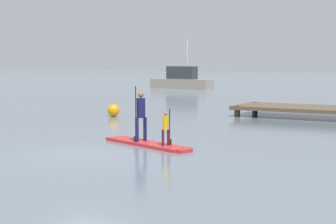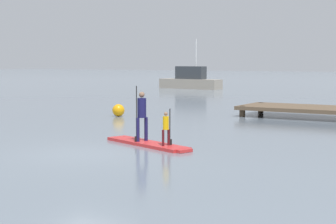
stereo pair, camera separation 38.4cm
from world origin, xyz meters
name	(u,v)px [view 1 (the left image)]	position (x,y,z in m)	size (l,w,h in m)	color
ground_plane	(85,154)	(0.00, 0.00, 0.00)	(240.00, 240.00, 0.00)	slate
paddleboard_near	(148,144)	(0.75, 2.24, 0.05)	(3.67, 1.89, 0.10)	red
paddler_adult	(141,113)	(0.43, 2.35, 1.02)	(0.36, 0.48, 1.80)	#19194C
paddler_child_solo	(166,127)	(1.59, 1.95, 0.68)	(0.23, 0.36, 1.13)	#4C1419
fishing_boat_green_midground	(181,81)	(-14.96, 34.27, 0.78)	(6.56, 2.20, 4.74)	#9E9384
mooring_buoy_near	(113,110)	(-5.45, 9.23, 0.30)	(0.60, 0.60, 0.60)	orange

